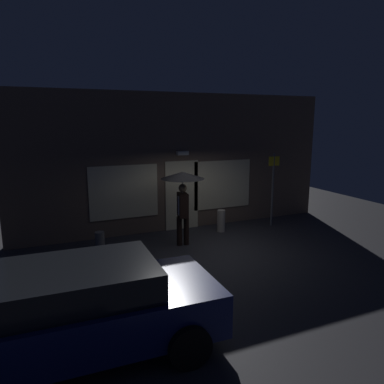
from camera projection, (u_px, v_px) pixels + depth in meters
ground_plane at (212, 250)px, 9.70m from camera, size 18.00×18.00×0.00m
building_facade at (180, 163)px, 11.40m from camera, size 10.36×0.48×4.29m
person_with_umbrella at (183, 187)px, 9.80m from camera, size 1.19×1.19×2.08m
parked_car at (73, 310)px, 5.24m from camera, size 4.36×2.06×1.39m
street_sign_post at (273, 185)px, 11.74m from camera, size 0.40×0.07×2.41m
sidewalk_bollard at (221, 221)px, 11.29m from camera, size 0.25×0.25×0.69m
sidewalk_bollard_2 at (100, 241)px, 9.73m from camera, size 0.25×0.25×0.49m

